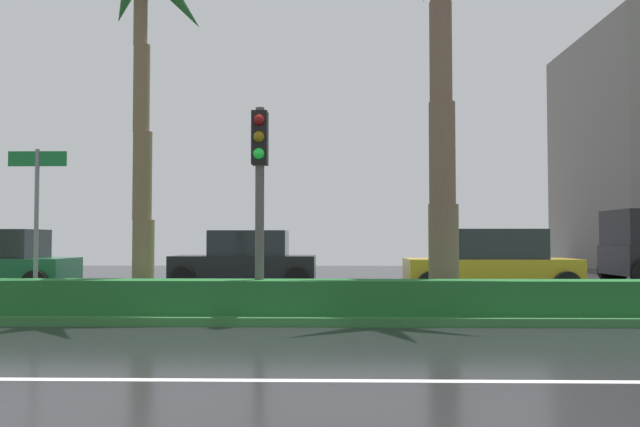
{
  "coord_description": "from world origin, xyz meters",
  "views": [
    {
      "loc": [
        3.56,
        -4.73,
        1.48
      ],
      "look_at": [
        3.24,
        10.93,
        2.09
      ],
      "focal_mm": 36.03,
      "sensor_mm": 36.0,
      "label": 1
    }
  ],
  "objects": [
    {
      "name": "ground_plane",
      "position": [
        0.0,
        9.0,
        -0.05
      ],
      "size": [
        90.0,
        42.0,
        0.1
      ],
      "primitive_type": "cube",
      "color": "black"
    },
    {
      "name": "median_strip",
      "position": [
        0.0,
        8.0,
        0.07
      ],
      "size": [
        85.5,
        4.0,
        0.15
      ],
      "primitive_type": "cube",
      "color": "#2D6B33",
      "rests_on": "ground_plane"
    },
    {
      "name": "median_hedge",
      "position": [
        0.0,
        6.6,
        0.45
      ],
      "size": [
        76.5,
        0.7,
        0.6
      ],
      "color": "#1E6028",
      "rests_on": "median_strip"
    },
    {
      "name": "palm_tree_centre_left",
      "position": [
        -0.17,
        7.4,
        6.08
      ],
      "size": [
        4.18,
        3.86,
        7.29
      ],
      "color": "brown",
      "rests_on": "median_strip"
    },
    {
      "name": "traffic_signal_median_right",
      "position": [
        2.25,
        6.66,
        2.68
      ],
      "size": [
        0.28,
        0.43,
        3.68
      ],
      "color": "#4C4C47",
      "rests_on": "median_strip"
    },
    {
      "name": "street_name_sign",
      "position": [
        -1.97,
        7.09,
        2.08
      ],
      "size": [
        1.1,
        0.08,
        3.0
      ],
      "color": "slate",
      "rests_on": "median_strip"
    },
    {
      "name": "car_in_traffic_second",
      "position": [
        0.9,
        14.71,
        0.83
      ],
      "size": [
        4.3,
        2.02,
        1.72
      ],
      "rotation": [
        0.0,
        0.0,
        3.14
      ],
      "color": "black",
      "rests_on": "ground_plane"
    },
    {
      "name": "car_in_traffic_third",
      "position": [
        7.64,
        11.94,
        0.83
      ],
      "size": [
        4.3,
        2.02,
        1.72
      ],
      "rotation": [
        0.0,
        0.0,
        3.14
      ],
      "color": "#B28C1E",
      "rests_on": "ground_plane"
    }
  ]
}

